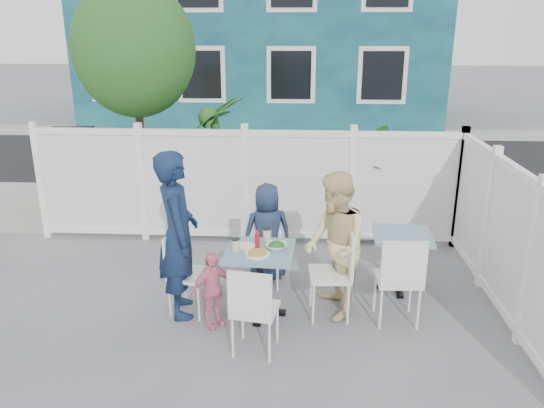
# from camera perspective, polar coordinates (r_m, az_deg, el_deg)

# --- Properties ---
(ground) EXTENTS (80.00, 80.00, 0.00)m
(ground) POSITION_cam_1_polar(r_m,az_deg,el_deg) (5.49, -6.54, -13.54)
(ground) COLOR slate
(near_sidewalk) EXTENTS (24.00, 2.60, 0.01)m
(near_sidewalk) POSITION_cam_1_polar(r_m,az_deg,el_deg) (8.91, -2.46, -0.51)
(near_sidewalk) COLOR gray
(near_sidewalk) RESTS_ON ground
(street) EXTENTS (24.00, 5.00, 0.01)m
(street) POSITION_cam_1_polar(r_m,az_deg,el_deg) (12.45, -0.75, 5.02)
(street) COLOR black
(street) RESTS_ON ground
(far_sidewalk) EXTENTS (24.00, 1.60, 0.01)m
(far_sidewalk) POSITION_cam_1_polar(r_m,az_deg,el_deg) (15.48, 0.08, 7.69)
(far_sidewalk) COLOR gray
(far_sidewalk) RESTS_ON ground
(building) EXTENTS (11.00, 6.00, 6.00)m
(building) POSITION_cam_1_polar(r_m,az_deg,el_deg) (18.63, -0.89, 18.78)
(building) COLOR #0F384E
(building) RESTS_ON ground
(fence_back) EXTENTS (5.86, 0.08, 1.60)m
(fence_back) POSITION_cam_1_polar(r_m,az_deg,el_deg) (7.34, -2.86, 1.68)
(fence_back) COLOR white
(fence_back) RESTS_ON ground
(fence_right) EXTENTS (0.08, 3.66, 1.60)m
(fence_right) POSITION_cam_1_polar(r_m,az_deg,el_deg) (5.98, 23.94, -3.92)
(fence_right) COLOR white
(fence_right) RESTS_ON ground
(tree) EXTENTS (1.80, 1.62, 3.59)m
(tree) POSITION_cam_1_polar(r_m,az_deg,el_deg) (8.27, -14.63, 15.76)
(tree) COLOR #382316
(tree) RESTS_ON ground
(utility_cabinet) EXTENTS (0.70, 0.52, 1.23)m
(utility_cabinet) POSITION_cam_1_polar(r_m,az_deg,el_deg) (9.71, -20.64, 3.66)
(utility_cabinet) COLOR yellow
(utility_cabinet) RESTS_ON ground
(potted_shrub_a) EXTENTS (1.13, 1.13, 1.96)m
(potted_shrub_a) POSITION_cam_1_polar(r_m,az_deg,el_deg) (8.02, -6.04, 4.50)
(potted_shrub_a) COLOR #1D4F18
(potted_shrub_a) RESTS_ON ground
(potted_shrub_b) EXTENTS (1.18, 1.36, 1.49)m
(potted_shrub_b) POSITION_cam_1_polar(r_m,az_deg,el_deg) (7.91, 8.65, 2.47)
(potted_shrub_b) COLOR #1D4F18
(potted_shrub_b) RESTS_ON ground
(main_table) EXTENTS (0.73, 0.73, 0.74)m
(main_table) POSITION_cam_1_polar(r_m,az_deg,el_deg) (5.52, -1.32, -6.52)
(main_table) COLOR teal
(main_table) RESTS_ON ground
(spare_table) EXTENTS (0.69, 0.69, 0.68)m
(spare_table) POSITION_cam_1_polar(r_m,az_deg,el_deg) (6.23, 13.77, -4.47)
(spare_table) COLOR teal
(spare_table) RESTS_ON ground
(chair_left) EXTENTS (0.47, 0.48, 0.89)m
(chair_left) POSITION_cam_1_polar(r_m,az_deg,el_deg) (5.68, -9.52, -6.61)
(chair_left) COLOR white
(chair_left) RESTS_ON ground
(chair_right) EXTENTS (0.45, 0.46, 0.97)m
(chair_right) POSITION_cam_1_polar(r_m,az_deg,el_deg) (5.54, 7.12, -6.67)
(chair_right) COLOR white
(chair_right) RESTS_ON ground
(chair_back) EXTENTS (0.49, 0.48, 0.98)m
(chair_back) POSITION_cam_1_polar(r_m,az_deg,el_deg) (6.22, -1.31, -3.53)
(chair_back) COLOR white
(chair_back) RESTS_ON ground
(chair_near) EXTENTS (0.46, 0.45, 0.89)m
(chair_near) POSITION_cam_1_polar(r_m,az_deg,el_deg) (4.87, -2.06, -10.83)
(chair_near) COLOR white
(chair_near) RESTS_ON ground
(chair_spare) EXTENTS (0.46, 0.44, 0.97)m
(chair_spare) POSITION_cam_1_polar(r_m,az_deg,el_deg) (5.47, 13.62, -7.38)
(chair_spare) COLOR white
(chair_spare) RESTS_ON ground
(man) EXTENTS (0.59, 0.74, 1.77)m
(man) POSITION_cam_1_polar(r_m,az_deg,el_deg) (5.52, -10.11, -3.27)
(man) COLOR #12223F
(man) RESTS_ON ground
(woman) EXTENTS (0.74, 0.86, 1.54)m
(woman) POSITION_cam_1_polar(r_m,az_deg,el_deg) (5.48, 6.79, -4.53)
(woman) COLOR gold
(woman) RESTS_ON ground
(boy) EXTENTS (0.66, 0.51, 1.19)m
(boy) POSITION_cam_1_polar(r_m,az_deg,el_deg) (6.29, -0.50, -3.04)
(boy) COLOR #1F2E4B
(boy) RESTS_ON ground
(toddler) EXTENTS (0.48, 0.46, 0.80)m
(toddler) POSITION_cam_1_polar(r_m,az_deg,el_deg) (5.41, -6.49, -9.16)
(toddler) COLOR pink
(toddler) RESTS_ON ground
(plate_main) EXTENTS (0.26, 0.26, 0.02)m
(plate_main) POSITION_cam_1_polar(r_m,az_deg,el_deg) (5.33, -1.58, -5.41)
(plate_main) COLOR white
(plate_main) RESTS_ON main_table
(plate_side) EXTENTS (0.20, 0.20, 0.01)m
(plate_side) POSITION_cam_1_polar(r_m,az_deg,el_deg) (5.53, -2.84, -4.52)
(plate_side) COLOR white
(plate_side) RESTS_ON main_table
(salad_bowl) EXTENTS (0.22, 0.22, 0.05)m
(salad_bowl) POSITION_cam_1_polar(r_m,az_deg,el_deg) (5.46, 0.48, -4.57)
(salad_bowl) COLOR white
(salad_bowl) RESTS_ON main_table
(coffee_cup_a) EXTENTS (0.09, 0.09, 0.13)m
(coffee_cup_a) POSITION_cam_1_polar(r_m,az_deg,el_deg) (5.40, -3.93, -4.47)
(coffee_cup_a) COLOR beige
(coffee_cup_a) RESTS_ON main_table
(coffee_cup_b) EXTENTS (0.09, 0.09, 0.13)m
(coffee_cup_b) POSITION_cam_1_polar(r_m,az_deg,el_deg) (5.64, -0.53, -3.36)
(coffee_cup_b) COLOR beige
(coffee_cup_b) RESTS_ON main_table
(ketchup_bottle) EXTENTS (0.05, 0.05, 0.16)m
(ketchup_bottle) POSITION_cam_1_polar(r_m,az_deg,el_deg) (5.46, -1.59, -3.96)
(ketchup_bottle) COLOR #B60F18
(ketchup_bottle) RESTS_ON main_table
(salt_shaker) EXTENTS (0.03, 0.03, 0.07)m
(salt_shaker) POSITION_cam_1_polar(r_m,az_deg,el_deg) (5.66, -1.71, -3.64)
(salt_shaker) COLOR white
(salt_shaker) RESTS_ON main_table
(pepper_shaker) EXTENTS (0.03, 0.03, 0.07)m
(pepper_shaker) POSITION_cam_1_polar(r_m,az_deg,el_deg) (5.66, -1.65, -3.64)
(pepper_shaker) COLOR black
(pepper_shaker) RESTS_ON main_table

